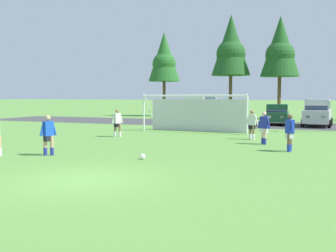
{
  "coord_description": "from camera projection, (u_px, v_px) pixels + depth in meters",
  "views": [
    {
      "loc": [
        6.6,
        -9.56,
        2.43
      ],
      "look_at": [
        -0.26,
        7.05,
        1.06
      ],
      "focal_mm": 42.52,
      "sensor_mm": 36.0,
      "label": 1
    }
  ],
  "objects": [
    {
      "name": "parked_car_slot_left",
      "position": [
        230.0,
        114.0,
        33.61
      ],
      "size": [
        2.21,
        4.29,
        1.72
      ],
      "color": "tan",
      "rests_on": "ground"
    },
    {
      "name": "player_striker_near",
      "position": [
        117.0,
        123.0,
        23.56
      ],
      "size": [
        0.48,
        0.66,
        1.64
      ],
      "color": "#936B4C",
      "rests_on": "ground"
    },
    {
      "name": "parked_car_slot_far_left",
      "position": [
        200.0,
        108.0,
        35.98
      ],
      "size": [
        2.22,
        4.81,
        2.52
      ],
      "color": "silver",
      "rests_on": "ground"
    },
    {
      "name": "player_midfield_center",
      "position": [
        264.0,
        128.0,
        19.91
      ],
      "size": [
        0.7,
        0.39,
        1.64
      ],
      "color": "beige",
      "rests_on": "ground"
    },
    {
      "name": "tree_mid_left",
      "position": [
        231.0,
        47.0,
        42.65
      ],
      "size": [
        4.17,
        4.17,
        11.12
      ],
      "color": "brown",
      "rests_on": "ground"
    },
    {
      "name": "parking_lot_strip",
      "position": [
        248.0,
        124.0,
        33.93
      ],
      "size": [
        52.0,
        8.4,
        0.01
      ],
      "primitive_type": "cube",
      "color": "#3D3D3F",
      "rests_on": "ground"
    },
    {
      "name": "player_winger_left",
      "position": [
        290.0,
        133.0,
        17.33
      ],
      "size": [
        0.44,
        0.69,
        1.64
      ],
      "color": "brown",
      "rests_on": "ground"
    },
    {
      "name": "parked_car_slot_center_left",
      "position": [
        277.0,
        114.0,
        33.5
      ],
      "size": [
        2.27,
        4.32,
        1.72
      ],
      "color": "#194C2D",
      "rests_on": "ground"
    },
    {
      "name": "tree_center_back",
      "position": [
        280.0,
        48.0,
        40.82
      ],
      "size": [
        3.98,
        3.98,
        10.61
      ],
      "color": "brown",
      "rests_on": "ground"
    },
    {
      "name": "ground_plane",
      "position": [
        219.0,
        134.0,
        25.33
      ],
      "size": [
        400.0,
        400.0,
        0.0
      ],
      "primitive_type": "plane",
      "color": "#598C3D"
    },
    {
      "name": "parked_car_slot_center",
      "position": [
        318.0,
        112.0,
        31.57
      ],
      "size": [
        2.28,
        4.67,
        2.16
      ],
      "color": "#B2B2BC",
      "rests_on": "ground"
    },
    {
      "name": "player_winger_right",
      "position": [
        48.0,
        135.0,
        16.21
      ],
      "size": [
        0.39,
        0.7,
        1.64
      ],
      "color": "tan",
      "rests_on": "ground"
    },
    {
      "name": "soccer_ball",
      "position": [
        143.0,
        157.0,
        15.22
      ],
      "size": [
        0.22,
        0.22,
        0.22
      ],
      "color": "white",
      "rests_on": "ground"
    },
    {
      "name": "soccer_goal",
      "position": [
        197.0,
        113.0,
        27.02
      ],
      "size": [
        7.5,
        2.3,
        2.57
      ],
      "color": "white",
      "rests_on": "ground"
    },
    {
      "name": "tree_left_edge",
      "position": [
        164.0,
        59.0,
        47.36
      ],
      "size": [
        3.75,
        3.75,
        9.99
      ],
      "color": "brown",
      "rests_on": "ground"
    },
    {
      "name": "player_trailing_back",
      "position": [
        252.0,
        125.0,
        22.14
      ],
      "size": [
        0.73,
        0.28,
        1.64
      ],
      "color": "#936B4C",
      "rests_on": "ground"
    }
  ]
}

